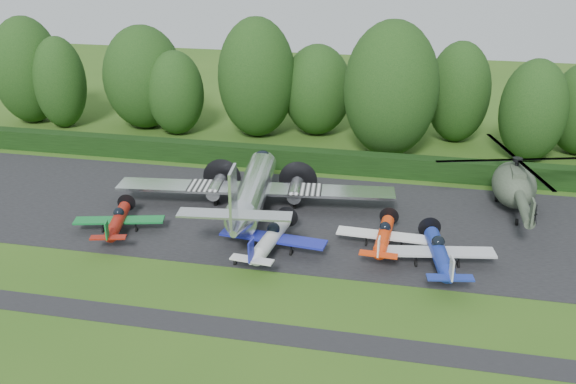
% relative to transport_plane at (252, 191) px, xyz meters
% --- Properties ---
extents(ground, '(160.00, 160.00, 0.00)m').
position_rel_transport_plane_xyz_m(ground, '(4.84, -9.86, -2.07)').
color(ground, '#2F5718').
rests_on(ground, ground).
extents(apron, '(70.00, 18.00, 0.01)m').
position_rel_transport_plane_xyz_m(apron, '(4.84, 0.14, -2.07)').
color(apron, black).
rests_on(apron, ground).
extents(taxiway_verge, '(70.00, 2.00, 0.00)m').
position_rel_transport_plane_xyz_m(taxiway_verge, '(4.84, -15.86, -2.07)').
color(taxiway_verge, black).
rests_on(taxiway_verge, ground).
extents(hedgerow, '(90.00, 1.60, 2.00)m').
position_rel_transport_plane_xyz_m(hedgerow, '(4.84, 11.14, -2.07)').
color(hedgerow, black).
rests_on(hedgerow, ground).
extents(transport_plane, '(23.17, 17.77, 7.43)m').
position_rel_transport_plane_xyz_m(transport_plane, '(0.00, 0.00, 0.00)').
color(transport_plane, silver).
rests_on(transport_plane, ground).
extents(light_plane_red, '(6.86, 7.21, 2.64)m').
position_rel_transport_plane_xyz_m(light_plane_red, '(-9.15, -5.58, -0.97)').
color(light_plane_red, maroon).
rests_on(light_plane_red, ground).
extents(light_plane_white, '(7.87, 8.28, 3.03)m').
position_rel_transport_plane_xyz_m(light_plane_white, '(3.07, -6.40, -0.81)').
color(light_plane_white, silver).
rests_on(light_plane_white, ground).
extents(light_plane_orange, '(7.01, 7.37, 2.69)m').
position_rel_transport_plane_xyz_m(light_plane_orange, '(10.99, -4.02, -0.95)').
color(light_plane_orange, red).
rests_on(light_plane_orange, ground).
extents(light_plane_blue, '(7.90, 8.31, 3.04)m').
position_rel_transport_plane_xyz_m(light_plane_blue, '(14.91, -6.11, -0.81)').
color(light_plane_blue, navy).
rests_on(light_plane_blue, ground).
extents(helicopter, '(13.60, 15.92, 4.38)m').
position_rel_transport_plane_xyz_m(helicopter, '(21.00, 5.82, 0.28)').
color(helicopter, '#394434').
rests_on(helicopter, ground).
extents(tree_0, '(5.89, 5.89, 10.51)m').
position_rel_transport_plane_xyz_m(tree_0, '(-27.74, 19.16, 3.17)').
color(tree_0, black).
rests_on(tree_0, ground).
extents(tree_1, '(9.46, 9.46, 13.70)m').
position_rel_transport_plane_xyz_m(tree_1, '(9.86, 17.20, 4.77)').
color(tree_1, black).
rests_on(tree_1, ground).
extents(tree_2, '(6.74, 6.74, 10.87)m').
position_rel_transport_plane_xyz_m(tree_2, '(16.74, 23.22, 3.35)').
color(tree_2, black).
rests_on(tree_2, ground).
extents(tree_3, '(6.53, 6.53, 10.26)m').
position_rel_transport_plane_xyz_m(tree_3, '(23.72, 18.29, 3.05)').
color(tree_3, black).
rests_on(tree_3, ground).
extents(tree_4, '(6.31, 6.31, 9.40)m').
position_rel_transport_plane_xyz_m(tree_4, '(-13.87, 19.42, 2.62)').
color(tree_4, black).
rests_on(tree_4, ground).
extents(tree_7, '(9.03, 9.03, 11.75)m').
position_rel_transport_plane_xyz_m(tree_7, '(-18.33, 21.13, 3.80)').
color(tree_7, black).
rests_on(tree_7, ground).
extents(tree_8, '(8.47, 8.47, 13.10)m').
position_rel_transport_plane_xyz_m(tree_8, '(-4.85, 20.68, 4.47)').
color(tree_8, black).
rests_on(tree_8, ground).
extents(tree_9, '(8.00, 8.00, 12.46)m').
position_rel_transport_plane_xyz_m(tree_9, '(-32.45, 20.33, 4.15)').
color(tree_9, black).
rests_on(tree_9, ground).
extents(tree_11, '(7.61, 7.61, 10.08)m').
position_rel_transport_plane_xyz_m(tree_11, '(1.54, 22.64, 2.96)').
color(tree_11, black).
rests_on(tree_11, ground).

